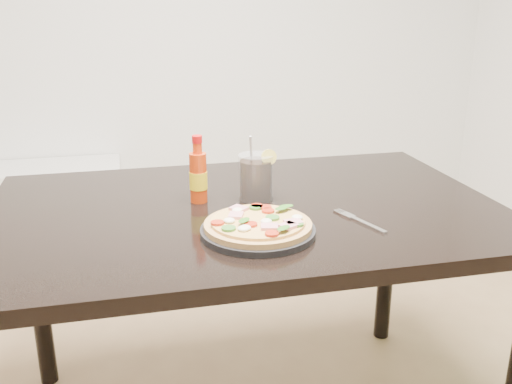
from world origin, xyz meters
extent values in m
cube|color=black|center=(0.25, 0.60, 0.73)|extent=(1.40, 0.90, 0.04)
cylinder|color=black|center=(-0.39, 0.99, 0.35)|extent=(0.06, 0.06, 0.71)
cylinder|color=black|center=(0.89, 0.99, 0.35)|extent=(0.06, 0.06, 0.71)
cylinder|color=black|center=(0.24, 0.40, 0.76)|extent=(0.28, 0.28, 0.02)
cylinder|color=tan|center=(0.24, 0.40, 0.77)|extent=(0.26, 0.26, 0.01)
cylinder|color=#DCBB5F|center=(0.24, 0.40, 0.78)|extent=(0.23, 0.23, 0.01)
cube|color=pink|center=(0.25, 0.34, 0.79)|extent=(0.05, 0.04, 0.01)
cube|color=pink|center=(0.30, 0.34, 0.79)|extent=(0.05, 0.05, 0.01)
cube|color=pink|center=(0.21, 0.48, 0.79)|extent=(0.05, 0.05, 0.01)
cube|color=pink|center=(0.32, 0.35, 0.79)|extent=(0.04, 0.04, 0.01)
cube|color=pink|center=(0.19, 0.43, 0.79)|extent=(0.05, 0.05, 0.01)
cylinder|color=#B42813|center=(0.21, 0.36, 0.79)|extent=(0.03, 0.03, 0.01)
cylinder|color=#B42813|center=(0.28, 0.44, 0.79)|extent=(0.03, 0.03, 0.01)
cylinder|color=#B42813|center=(0.28, 0.47, 0.79)|extent=(0.03, 0.03, 0.01)
cylinder|color=#B42813|center=(0.26, 0.48, 0.79)|extent=(0.03, 0.03, 0.01)
cylinder|color=#B42813|center=(0.14, 0.39, 0.79)|extent=(0.03, 0.03, 0.01)
cylinder|color=#B42813|center=(0.25, 0.30, 0.79)|extent=(0.03, 0.03, 0.01)
cylinder|color=#387226|center=(0.32, 0.34, 0.79)|extent=(0.03, 0.03, 0.01)
cylinder|color=#387226|center=(0.28, 0.39, 0.79)|extent=(0.03, 0.03, 0.01)
cylinder|color=#387226|center=(0.16, 0.35, 0.79)|extent=(0.03, 0.03, 0.01)
cylinder|color=#387226|center=(0.25, 0.47, 0.79)|extent=(0.03, 0.03, 0.01)
ellipsoid|color=white|center=(0.19, 0.34, 0.79)|extent=(0.03, 0.03, 0.01)
ellipsoid|color=white|center=(0.33, 0.38, 0.79)|extent=(0.03, 0.03, 0.01)
ellipsoid|color=white|center=(0.20, 0.46, 0.79)|extent=(0.03, 0.03, 0.01)
ellipsoid|color=white|center=(0.17, 0.40, 0.79)|extent=(0.03, 0.03, 0.01)
ellipsoid|color=white|center=(0.20, 0.34, 0.79)|extent=(0.03, 0.03, 0.01)
ellipsoid|color=white|center=(0.25, 0.37, 0.79)|extent=(0.03, 0.03, 0.01)
ellipsoid|color=#2D6D1A|center=(0.31, 0.44, 0.80)|extent=(0.05, 0.04, 0.00)
ellipsoid|color=#2D6D1A|center=(0.32, 0.45, 0.80)|extent=(0.04, 0.03, 0.00)
ellipsoid|color=#2D6D1A|center=(0.28, 0.31, 0.80)|extent=(0.05, 0.04, 0.00)
ellipsoid|color=#2D6D1A|center=(0.20, 0.38, 0.80)|extent=(0.04, 0.04, 0.00)
cylinder|color=red|center=(0.13, 0.66, 0.82)|extent=(0.06, 0.06, 0.14)
cylinder|color=yellow|center=(0.13, 0.66, 0.81)|extent=(0.05, 0.05, 0.05)
cylinder|color=red|center=(0.13, 0.66, 0.91)|extent=(0.03, 0.03, 0.03)
cylinder|color=red|center=(0.13, 0.66, 0.93)|extent=(0.03, 0.03, 0.02)
cylinder|color=black|center=(0.29, 0.65, 0.81)|extent=(0.09, 0.09, 0.11)
cylinder|color=silver|center=(0.29, 0.65, 0.81)|extent=(0.10, 0.10, 0.13)
cylinder|color=#F2E059|center=(0.33, 0.63, 0.88)|extent=(0.04, 0.01, 0.04)
cylinder|color=#B2B2B7|center=(0.28, 0.66, 0.85)|extent=(0.03, 0.06, 0.17)
cube|color=silver|center=(0.52, 0.38, 0.75)|extent=(0.05, 0.12, 0.00)
cube|color=silver|center=(0.50, 0.46, 0.75)|extent=(0.04, 0.05, 0.00)
cube|color=silver|center=(0.48, 0.49, 0.75)|extent=(0.01, 0.03, 0.00)
cube|color=silver|center=(0.48, 0.49, 0.75)|extent=(0.01, 0.03, 0.00)
cube|color=silver|center=(0.49, 0.49, 0.75)|extent=(0.01, 0.03, 0.00)
cube|color=silver|center=(0.50, 0.49, 0.75)|extent=(0.01, 0.03, 0.00)
camera|label=1|loc=(-0.06, -0.85, 1.29)|focal=40.00mm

